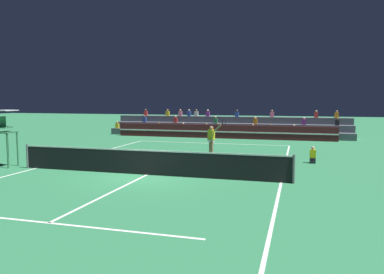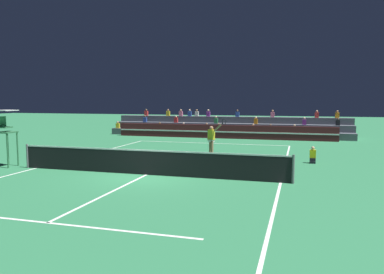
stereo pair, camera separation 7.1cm
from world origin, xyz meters
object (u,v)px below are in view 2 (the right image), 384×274
(umpire_chair, at_px, (6,130))
(tennis_ball, at_px, (121,163))
(ball_kid_courtside, at_px, (313,157))
(tennis_player, at_px, (212,139))

(umpire_chair, bearing_deg, tennis_ball, 23.01)
(ball_kid_courtside, xyz_separation_m, tennis_player, (-5.28, 0.56, 0.65))
(tennis_ball, bearing_deg, tennis_player, 42.97)
(ball_kid_courtside, distance_m, tennis_player, 5.35)
(tennis_player, height_order, tennis_ball, tennis_player)
(tennis_player, distance_m, tennis_ball, 5.18)
(umpire_chair, xyz_separation_m, tennis_ball, (4.88, 2.07, -1.68))
(ball_kid_courtside, bearing_deg, tennis_ball, -162.12)
(tennis_player, bearing_deg, ball_kid_courtside, -6.11)
(umpire_chair, relative_size, tennis_ball, 39.26)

